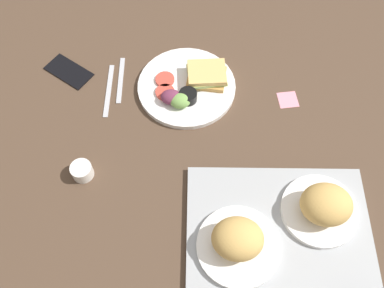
{
  "coord_description": "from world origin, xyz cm",
  "views": [
    {
      "loc": [
        -0.94,
        58.14,
        101.85
      ],
      "look_at": [
        2.0,
        3.0,
        4.0
      ],
      "focal_mm": 39.79,
      "sensor_mm": 36.0,
      "label": 1
    }
  ],
  "objects": [
    {
      "name": "sticky_note",
      "position": [
        -25.1,
        -15.59,
        0.06
      ],
      "size": [
        6.5,
        6.5,
        0.12
      ],
      "primitive_type": "cube",
      "rotation": [
        0.0,
        0.0,
        0.18
      ],
      "color": "pink",
      "rests_on": "ground_plane"
    },
    {
      "name": "bread_plate_near",
      "position": [
        -30.63,
        19.47,
        5.73
      ],
      "size": [
        19.12,
        19.12,
        9.92
      ],
      "color": "white",
      "rests_on": "serving_tray"
    },
    {
      "name": "fork",
      "position": [
        24.72,
        -20.11,
        0.25
      ],
      "size": [
        2.41,
        17.05,
        0.5
      ],
      "primitive_type": "cube",
      "rotation": [
        0.0,
        0.0,
        1.63
      ],
      "color": "#B7B7BC",
      "rests_on": "ground_plane"
    },
    {
      "name": "espresso_cup",
      "position": [
        30.27,
        11.45,
        2.0
      ],
      "size": [
        5.6,
        5.6,
        4.0
      ],
      "primitive_type": "cylinder",
      "color": "silver",
      "rests_on": "ground_plane"
    },
    {
      "name": "serving_tray",
      "position": [
        -20.4,
        24.25,
        0.8
      ],
      "size": [
        46.32,
        34.82,
        1.6
      ],
      "primitive_type": "cube",
      "rotation": [
        0.0,
        0.0,
        0.04
      ],
      "color": "#9EA0A3",
      "rests_on": "ground_plane"
    },
    {
      "name": "plate_with_salad",
      "position": [
        4.07,
        -17.7,
        1.69
      ],
      "size": [
        28.86,
        28.86,
        5.4
      ],
      "color": "white",
      "rests_on": "ground_plane"
    },
    {
      "name": "cell_phone",
      "position": [
        40.93,
        -22.46,
        0.4
      ],
      "size": [
        16.03,
        13.72,
        0.8
      ],
      "primitive_type": "cube",
      "rotation": [
        0.0,
        0.0,
        -0.56
      ],
      "color": "black",
      "rests_on": "ground_plane"
    },
    {
      "name": "bread_plate_far",
      "position": [
        -10.0,
        29.04,
        5.43
      ],
      "size": [
        20.03,
        20.03,
        9.64
      ],
      "color": "white",
      "rests_on": "serving_tray"
    },
    {
      "name": "knife",
      "position": [
        27.72,
        -16.11,
        0.25
      ],
      "size": [
        2.24,
        19.04,
        0.5
      ],
      "primitive_type": "cube",
      "rotation": [
        0.0,
        0.0,
        1.61
      ],
      "color": "#B7B7BC",
      "rests_on": "ground_plane"
    },
    {
      "name": "ground_plane",
      "position": [
        0.0,
        0.0,
        -1.5
      ],
      "size": [
        190.0,
        150.0,
        3.0
      ],
      "primitive_type": "cube",
      "color": "#4C3828"
    }
  ]
}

